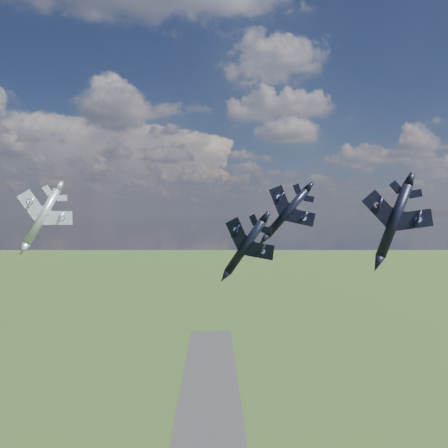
{
  "coord_description": "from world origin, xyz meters",
  "views": [
    {
      "loc": [
        1.94,
        -57.8,
        83.58
      ],
      "look_at": [
        3.69,
        16.03,
        81.81
      ],
      "focal_mm": 35.0,
      "sensor_mm": 36.0,
      "label": 1
    }
  ],
  "objects_px": {
    "jet_right_navy": "(394,221)",
    "jet_left_silver": "(42,217)",
    "jet_high_navy": "(287,213)",
    "jet_lead_navy": "(245,247)"
  },
  "relations": [
    {
      "from": "jet_right_navy",
      "to": "jet_left_silver",
      "type": "distance_m",
      "value": 65.4
    },
    {
      "from": "jet_high_navy",
      "to": "jet_lead_navy",
      "type": "bearing_deg",
      "value": -141.36
    },
    {
      "from": "jet_lead_navy",
      "to": "jet_left_silver",
      "type": "distance_m",
      "value": 40.96
    },
    {
      "from": "jet_lead_navy",
      "to": "jet_left_silver",
      "type": "xyz_separation_m",
      "value": [
        -39.26,
        10.45,
        5.18
      ]
    },
    {
      "from": "jet_right_navy",
      "to": "jet_high_navy",
      "type": "relative_size",
      "value": 0.82
    },
    {
      "from": "jet_right_navy",
      "to": "jet_high_navy",
      "type": "bearing_deg",
      "value": 114.52
    },
    {
      "from": "jet_lead_navy",
      "to": "jet_high_navy",
      "type": "distance_m",
      "value": 11.3
    },
    {
      "from": "jet_right_navy",
      "to": "jet_high_navy",
      "type": "distance_m",
      "value": 30.68
    },
    {
      "from": "jet_left_silver",
      "to": "jet_high_navy",
      "type": "bearing_deg",
      "value": -31.16
    },
    {
      "from": "jet_high_navy",
      "to": "jet_left_silver",
      "type": "xyz_separation_m",
      "value": [
        -47.39,
        5.26,
        -0.7
      ]
    }
  ]
}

